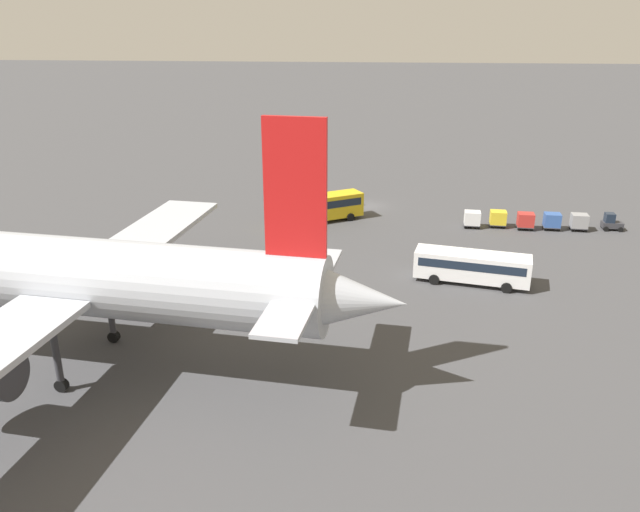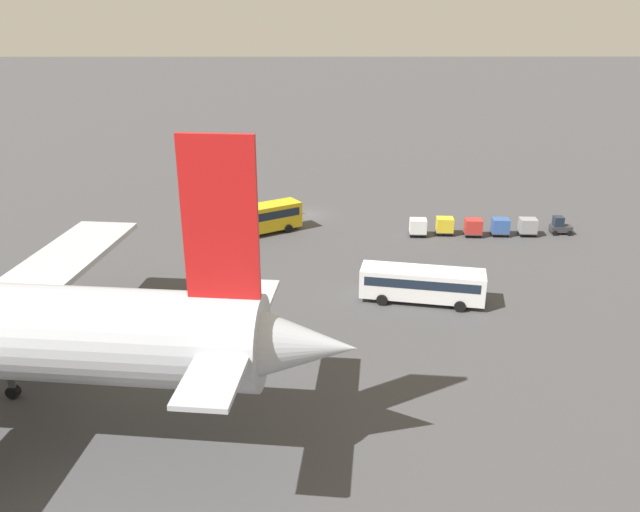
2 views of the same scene
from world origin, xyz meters
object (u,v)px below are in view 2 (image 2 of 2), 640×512
Objects in this scene: shuttle_bus_far at (422,283)px; baggage_tug at (560,226)px; cargo_cart_grey at (528,226)px; cargo_cart_yellow at (445,225)px; worker_person at (294,209)px; cargo_cart_red at (473,227)px; cargo_cart_white at (418,226)px; shuttle_bus_near at (259,218)px; cargo_cart_blue at (500,226)px.

shuttle_bus_far reaches higher than baggage_tug.
cargo_cart_yellow is at bearing -2.34° from cargo_cart_grey.
worker_person is 0.83× the size of cargo_cart_red.
cargo_cart_grey is 6.38m from cargo_cart_red.
cargo_cart_grey is 12.76m from cargo_cart_white.
baggage_tug is at bearing -175.35° from cargo_cart_red.
worker_person is 16.65m from cargo_cart_white.
worker_person is at bearing -16.34° from cargo_cart_grey.
cargo_cart_yellow is at bearing 147.19° from shuttle_bus_near.
cargo_cart_white is (3.19, 0.48, 0.00)m from cargo_cart_yellow.
baggage_tug is 1.17× the size of cargo_cart_white.
worker_person is 28.46m from cargo_cart_grey.
shuttle_bus_near reaches higher than baggage_tug.
cargo_cart_red is at bearing 158.59° from worker_person.
shuttle_bus_near is at bearing 61.53° from worker_person.
baggage_tug is 1.41× the size of worker_person.
cargo_cart_blue is at bearing -0.05° from cargo_cart_grey.
baggage_tug is 1.17× the size of cargo_cart_blue.
cargo_cart_yellow is at bearing 3.44° from baggage_tug.
cargo_cart_yellow is (9.57, -0.39, 0.00)m from cargo_cart_grey.
baggage_tug is at bearing -124.85° from shuttle_bus_far.
cargo_cart_red is 1.00× the size of cargo_cart_yellow.
worker_person is at bearing -10.86° from baggage_tug.
cargo_cart_blue is at bearing 176.51° from cargo_cart_yellow.
cargo_cart_grey is 1.00× the size of cargo_cart_red.
cargo_cart_blue reaches higher than worker_person.
cargo_cart_yellow is (-5.54, -17.92, -0.64)m from shuttle_bus_far.
cargo_cart_red is 3.24m from cargo_cart_yellow.
cargo_cart_blue is at bearing -176.36° from cargo_cart_red.
shuttle_bus_far is at bearing 72.82° from cargo_cart_yellow.
cargo_cart_red is at bearing 1.80° from cargo_cart_grey.
cargo_cart_white is (-18.47, 0.87, -0.83)m from shuttle_bus_near.
shuttle_bus_near reaches higher than cargo_cart_grey.
baggage_tug is at bearing -174.90° from cargo_cart_blue.
cargo_cart_blue and cargo_cart_yellow have the same top height.
worker_person is (12.20, -25.53, -0.96)m from shuttle_bus_far.
cargo_cart_blue is 1.00× the size of cargo_cart_yellow.
shuttle_bus_far is 5.37× the size of cargo_cart_red.
shuttle_bus_near is 4.82× the size of cargo_cart_white.
baggage_tug reaches higher than cargo_cart_white.
cargo_cart_red is at bearing 169.49° from cargo_cart_yellow.
baggage_tug is at bearing -178.93° from cargo_cart_yellow.
cargo_cart_red is (-20.93, 8.21, 0.32)m from worker_person.
baggage_tug is 10.41m from cargo_cart_red.
shuttle_bus_near is 4.82× the size of cargo_cart_yellow.
cargo_cart_yellow is at bearing -171.48° from cargo_cart_white.
shuttle_bus_far is 5.37× the size of cargo_cart_white.
shuttle_bus_far is 5.37× the size of cargo_cart_blue.
worker_person is 19.31m from cargo_cart_yellow.
cargo_cart_blue is (-28.03, 0.78, -0.83)m from shuttle_bus_near.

